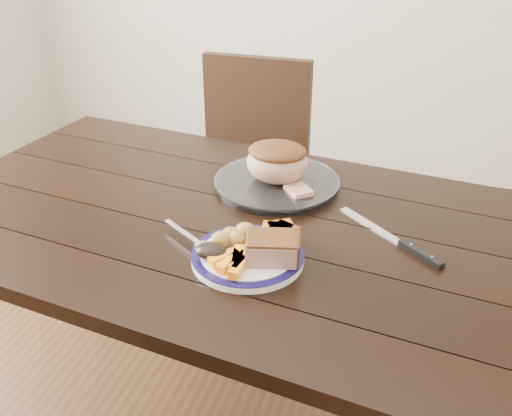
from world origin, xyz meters
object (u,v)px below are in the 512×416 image
(chair_far, at_px, (248,169))
(roast_joint, at_px, (277,163))
(pork_slice, at_px, (271,249))
(dining_table, at_px, (229,248))
(serving_platter, at_px, (277,184))
(carving_knife, at_px, (408,246))
(dinner_plate, at_px, (248,257))
(fork, at_px, (191,238))

(chair_far, distance_m, roast_joint, 0.67)
(chair_far, height_order, pork_slice, chair_far)
(dining_table, bearing_deg, serving_platter, 71.04)
(chair_far, distance_m, serving_platter, 0.64)
(pork_slice, distance_m, roast_joint, 0.38)
(carving_knife, bearing_deg, chair_far, 169.00)
(pork_slice, relative_size, roast_joint, 0.64)
(dining_table, height_order, carving_knife, carving_knife)
(chair_far, xyz_separation_m, serving_platter, (0.27, -0.54, 0.23))
(dining_table, distance_m, serving_platter, 0.23)
(dining_table, height_order, dinner_plate, dinner_plate)
(dining_table, bearing_deg, pork_slice, -46.06)
(roast_joint, height_order, carving_knife, roast_joint)
(fork, relative_size, carving_knife, 0.61)
(serving_platter, relative_size, carving_knife, 1.27)
(roast_joint, bearing_deg, fork, -106.41)
(dining_table, bearing_deg, carving_knife, -0.86)
(carving_knife, bearing_deg, roast_joint, -170.67)
(roast_joint, bearing_deg, dining_table, -108.96)
(dining_table, distance_m, roast_joint, 0.27)
(chair_far, bearing_deg, carving_knife, 129.79)
(dinner_plate, height_order, roast_joint, roast_joint)
(serving_platter, xyz_separation_m, pork_slice, (0.09, -0.37, 0.04))
(chair_far, relative_size, carving_knife, 3.53)
(pork_slice, bearing_deg, dining_table, 133.94)
(chair_far, xyz_separation_m, pork_slice, (0.36, -0.91, 0.27))
(serving_platter, relative_size, fork, 2.08)
(serving_platter, bearing_deg, carving_knife, -29.13)
(chair_far, height_order, dinner_plate, chair_far)
(roast_joint, bearing_deg, chair_far, 116.33)
(dinner_plate, bearing_deg, carving_knife, 25.55)
(dining_table, bearing_deg, dinner_plate, -56.77)
(dining_table, height_order, pork_slice, pork_slice)
(roast_joint, bearing_deg, serving_platter, -90.00)
(serving_platter, bearing_deg, dining_table, -108.96)
(pork_slice, height_order, fork, pork_slice)
(carving_knife, bearing_deg, serving_platter, -170.67)
(serving_platter, height_order, carving_knife, serving_platter)
(pork_slice, bearing_deg, chair_far, 111.69)
(chair_far, xyz_separation_m, roast_joint, (0.27, -0.54, 0.30))
(dinner_plate, height_order, fork, fork)
(dining_table, relative_size, pork_slice, 15.66)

